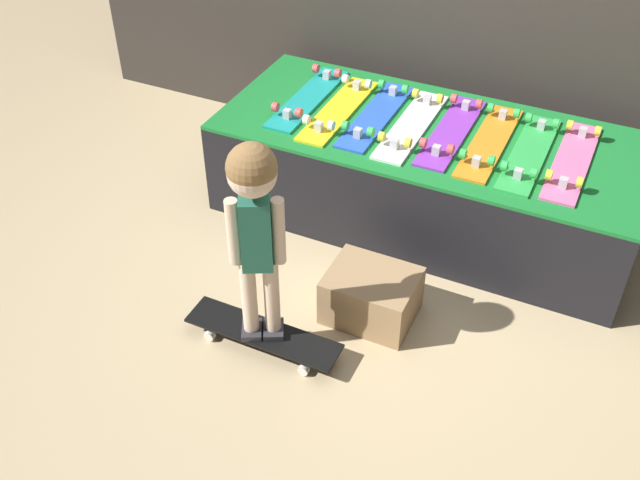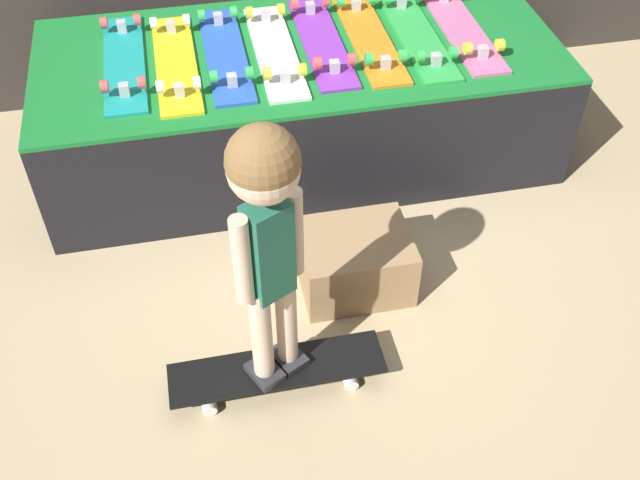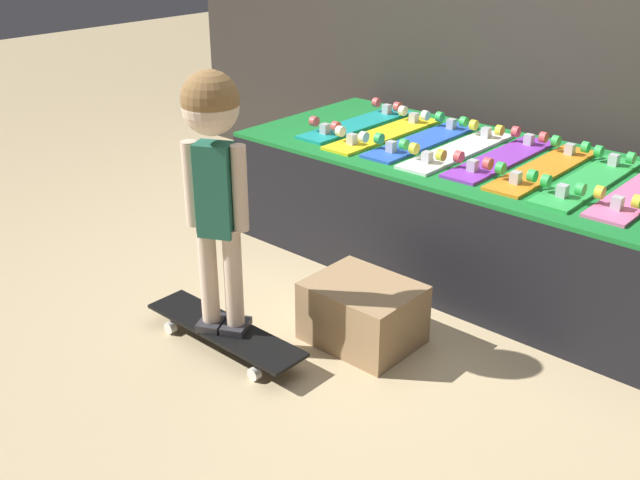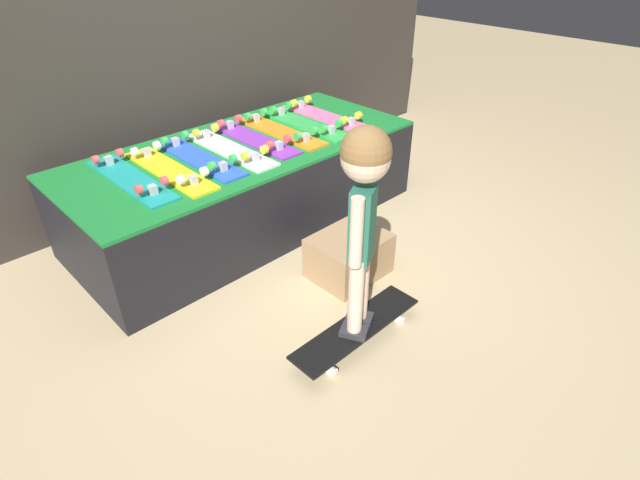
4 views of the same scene
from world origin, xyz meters
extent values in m
plane|color=tan|center=(0.00, 0.00, 0.00)|extent=(16.00, 16.00, 0.00)
cube|color=black|center=(0.00, 0.62, 0.27)|extent=(2.32, 1.00, 0.54)
cube|color=#19752D|center=(0.00, 0.62, 0.55)|extent=(2.32, 1.00, 0.02)
cube|color=teal|center=(-0.76, 0.65, 0.57)|extent=(0.17, 0.79, 0.01)
cube|color=#B7B7BC|center=(-0.76, 0.91, 0.60)|extent=(0.04, 0.04, 0.05)
cylinder|color=#D84C4C|center=(-0.69, 0.91, 0.63)|extent=(0.03, 0.05, 0.05)
cylinder|color=#D84C4C|center=(-0.83, 0.91, 0.63)|extent=(0.03, 0.05, 0.05)
cube|color=#B7B7BC|center=(-0.76, 0.39, 0.60)|extent=(0.04, 0.04, 0.05)
cylinder|color=#D84C4C|center=(-0.69, 0.39, 0.63)|extent=(0.03, 0.05, 0.05)
cylinder|color=#D84C4C|center=(-0.83, 0.39, 0.63)|extent=(0.03, 0.05, 0.05)
cube|color=yellow|center=(-0.54, 0.60, 0.57)|extent=(0.17, 0.79, 0.01)
cube|color=#B7B7BC|center=(-0.54, 0.86, 0.60)|extent=(0.04, 0.04, 0.05)
cylinder|color=white|center=(-0.47, 0.86, 0.63)|extent=(0.03, 0.05, 0.05)
cylinder|color=white|center=(-0.61, 0.86, 0.63)|extent=(0.03, 0.05, 0.05)
cube|color=#B7B7BC|center=(-0.54, 0.34, 0.60)|extent=(0.04, 0.04, 0.05)
cylinder|color=white|center=(-0.47, 0.34, 0.63)|extent=(0.03, 0.05, 0.05)
cylinder|color=white|center=(-0.61, 0.34, 0.63)|extent=(0.03, 0.05, 0.05)
cube|color=blue|center=(-0.33, 0.63, 0.57)|extent=(0.17, 0.79, 0.01)
cube|color=#B7B7BC|center=(-0.33, 0.89, 0.60)|extent=(0.04, 0.04, 0.05)
cylinder|color=green|center=(-0.25, 0.89, 0.63)|extent=(0.03, 0.05, 0.05)
cylinder|color=green|center=(-0.40, 0.89, 0.63)|extent=(0.03, 0.05, 0.05)
cube|color=#B7B7BC|center=(-0.33, 0.37, 0.60)|extent=(0.04, 0.04, 0.05)
cylinder|color=green|center=(-0.25, 0.37, 0.63)|extent=(0.03, 0.05, 0.05)
cylinder|color=green|center=(-0.40, 0.37, 0.63)|extent=(0.03, 0.05, 0.05)
cube|color=white|center=(-0.11, 0.61, 0.57)|extent=(0.17, 0.79, 0.01)
cube|color=#B7B7BC|center=(-0.11, 0.87, 0.60)|extent=(0.04, 0.04, 0.05)
cylinder|color=yellow|center=(-0.04, 0.87, 0.63)|extent=(0.03, 0.05, 0.05)
cylinder|color=yellow|center=(-0.18, 0.87, 0.63)|extent=(0.03, 0.05, 0.05)
cube|color=#B7B7BC|center=(-0.11, 0.35, 0.60)|extent=(0.04, 0.04, 0.05)
cylinder|color=yellow|center=(-0.04, 0.35, 0.63)|extent=(0.03, 0.05, 0.05)
cylinder|color=yellow|center=(-0.18, 0.35, 0.63)|extent=(0.03, 0.05, 0.05)
cube|color=purple|center=(0.11, 0.65, 0.57)|extent=(0.17, 0.79, 0.01)
cube|color=#B7B7BC|center=(0.11, 0.91, 0.60)|extent=(0.04, 0.04, 0.05)
cylinder|color=#D84C4C|center=(0.18, 0.91, 0.63)|extent=(0.03, 0.05, 0.05)
cylinder|color=#D84C4C|center=(0.04, 0.91, 0.63)|extent=(0.03, 0.05, 0.05)
cube|color=#B7B7BC|center=(0.11, 0.38, 0.60)|extent=(0.04, 0.04, 0.05)
cylinder|color=#D84C4C|center=(0.18, 0.38, 0.63)|extent=(0.03, 0.05, 0.05)
cylinder|color=#D84C4C|center=(0.04, 0.38, 0.63)|extent=(0.03, 0.05, 0.05)
cube|color=orange|center=(0.33, 0.63, 0.57)|extent=(0.17, 0.79, 0.01)
cube|color=#B7B7BC|center=(0.33, 0.89, 0.60)|extent=(0.04, 0.04, 0.05)
cylinder|color=green|center=(0.40, 0.89, 0.63)|extent=(0.03, 0.05, 0.05)
cylinder|color=green|center=(0.25, 0.89, 0.63)|extent=(0.03, 0.05, 0.05)
cube|color=#B7B7BC|center=(0.33, 0.37, 0.60)|extent=(0.04, 0.04, 0.05)
cylinder|color=green|center=(0.40, 0.37, 0.63)|extent=(0.03, 0.05, 0.05)
cylinder|color=green|center=(0.25, 0.37, 0.63)|extent=(0.03, 0.05, 0.05)
cube|color=green|center=(0.54, 0.61, 0.57)|extent=(0.17, 0.79, 0.01)
cube|color=#B7B7BC|center=(0.54, 0.87, 0.60)|extent=(0.04, 0.04, 0.05)
cylinder|color=green|center=(0.61, 0.87, 0.63)|extent=(0.03, 0.05, 0.05)
cylinder|color=green|center=(0.47, 0.87, 0.63)|extent=(0.03, 0.05, 0.05)
cube|color=#B7B7BC|center=(0.54, 0.35, 0.60)|extent=(0.04, 0.04, 0.05)
cylinder|color=green|center=(0.61, 0.35, 0.63)|extent=(0.03, 0.05, 0.05)
cylinder|color=green|center=(0.47, 0.35, 0.63)|extent=(0.03, 0.05, 0.05)
cube|color=pink|center=(0.76, 0.63, 0.57)|extent=(0.17, 0.79, 0.01)
cube|color=#B7B7BC|center=(0.76, 0.89, 0.60)|extent=(0.04, 0.04, 0.05)
cylinder|color=yellow|center=(0.83, 0.89, 0.63)|extent=(0.03, 0.05, 0.05)
cylinder|color=yellow|center=(0.69, 0.89, 0.63)|extent=(0.03, 0.05, 0.05)
cube|color=#B7B7BC|center=(0.76, 0.37, 0.60)|extent=(0.04, 0.04, 0.05)
cylinder|color=yellow|center=(0.83, 0.37, 0.63)|extent=(0.03, 0.05, 0.05)
cylinder|color=yellow|center=(0.69, 0.37, 0.63)|extent=(0.03, 0.05, 0.05)
cube|color=black|center=(-0.34, -0.71, 0.08)|extent=(0.77, 0.18, 0.01)
cube|color=#B7B7BC|center=(-0.08, -0.71, 0.05)|extent=(0.04, 0.04, 0.05)
cylinder|color=white|center=(-0.08, -0.63, 0.03)|extent=(0.05, 0.03, 0.05)
cylinder|color=white|center=(-0.08, -0.79, 0.03)|extent=(0.05, 0.03, 0.05)
cube|color=#B7B7BC|center=(-0.59, -0.71, 0.05)|extent=(0.04, 0.04, 0.05)
cylinder|color=white|center=(-0.59, -0.63, 0.03)|extent=(0.05, 0.03, 0.05)
cylinder|color=white|center=(-0.59, -0.79, 0.03)|extent=(0.05, 0.03, 0.05)
cube|color=#2D2D33|center=(-0.29, -0.68, 0.11)|extent=(0.14, 0.16, 0.03)
cylinder|color=beige|center=(-0.29, -0.68, 0.33)|extent=(0.07, 0.07, 0.41)
cube|color=#2D2D33|center=(-0.39, -0.73, 0.11)|extent=(0.14, 0.16, 0.03)
cylinder|color=beige|center=(-0.39, -0.73, 0.33)|extent=(0.07, 0.07, 0.41)
cube|color=#236651|center=(-0.34, -0.71, 0.69)|extent=(0.16, 0.14, 0.36)
cylinder|color=beige|center=(-0.25, -0.66, 0.70)|extent=(0.06, 0.06, 0.33)
cylinder|color=beige|center=(-0.42, -0.75, 0.70)|extent=(0.06, 0.06, 0.33)
sphere|color=beige|center=(-0.34, -0.71, 1.00)|extent=(0.21, 0.21, 0.21)
sphere|color=olive|center=(-0.34, -0.71, 1.03)|extent=(0.21, 0.21, 0.21)
cube|color=#A37F56|center=(0.05, -0.29, 0.13)|extent=(0.43, 0.35, 0.26)
camera|label=1|loc=(0.97, -2.83, 2.68)|focal=42.00mm
camera|label=2|loc=(-0.51, -2.28, 2.28)|focal=42.00mm
camera|label=3|loc=(1.68, -2.40, 1.67)|focal=42.00mm
camera|label=4|loc=(-1.76, -1.91, 1.81)|focal=28.00mm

